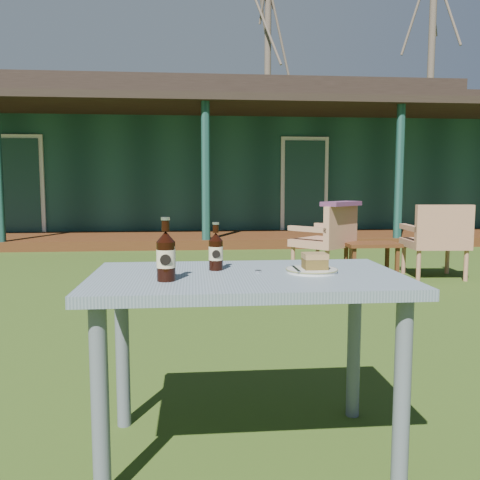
{
  "coord_description": "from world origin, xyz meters",
  "views": [
    {
      "loc": [
        -0.2,
        -3.52,
        1.06
      ],
      "look_at": [
        0.0,
        -1.3,
        0.82
      ],
      "focal_mm": 38.0,
      "sensor_mm": 36.0,
      "label": 1
    }
  ],
  "objects": [
    {
      "name": "fork",
      "position": [
        0.19,
        -1.59,
        0.74
      ],
      "size": [
        0.01,
        0.14,
        0.0
      ],
      "primitive_type": "cube",
      "rotation": [
        0.0,
        0.0,
        -0.01
      ],
      "color": "silver",
      "rests_on": "plate"
    },
    {
      "name": "cake_slice",
      "position": [
        0.27,
        -1.58,
        0.77
      ],
      "size": [
        0.09,
        0.09,
        0.06
      ],
      "color": "brown",
      "rests_on": "plate"
    },
    {
      "name": "cola_bottle_near",
      "position": [
        -0.12,
        -1.49,
        0.8
      ],
      "size": [
        0.06,
        0.06,
        0.19
      ],
      "color": "black",
      "rests_on": "cafe_table"
    },
    {
      "name": "armchair_left",
      "position": [
        1.37,
        2.27,
        0.46
      ],
      "size": [
        0.83,
        0.83,
        0.82
      ],
      "color": "#A87354",
      "rests_on": "ground"
    },
    {
      "name": "plate",
      "position": [
        0.26,
        -1.58,
        0.73
      ],
      "size": [
        0.2,
        0.2,
        0.01
      ],
      "color": "silver",
      "rests_on": "cafe_table"
    },
    {
      "name": "ground",
      "position": [
        0.0,
        0.0,
        0.0
      ],
      "size": [
        80.0,
        80.0,
        0.0
      ],
      "primitive_type": "plane",
      "color": "#334916"
    },
    {
      "name": "side_table",
      "position": [
        1.83,
        2.1,
        0.34
      ],
      "size": [
        0.6,
        0.4,
        0.4
      ],
      "color": "#4A2712",
      "rests_on": "ground"
    },
    {
      "name": "bottle_cap",
      "position": [
        0.05,
        -1.56,
        0.72
      ],
      "size": [
        0.03,
        0.03,
        0.01
      ],
      "primitive_type": "cylinder",
      "color": "silver",
      "rests_on": "cafe_table"
    },
    {
      "name": "cola_bottle_far",
      "position": [
        -0.3,
        -1.71,
        0.81
      ],
      "size": [
        0.07,
        0.07,
        0.23
      ],
      "color": "black",
      "rests_on": "cafe_table"
    },
    {
      "name": "armchair_right",
      "position": [
        2.54,
        1.94,
        0.48
      ],
      "size": [
        0.67,
        0.63,
        0.84
      ],
      "color": "#A87354",
      "rests_on": "ground"
    },
    {
      "name": "tree_mid",
      "position": [
        3.0,
        18.5,
        4.75
      ],
      "size": [
        0.28,
        0.28,
        9.5
      ],
      "primitive_type": "cylinder",
      "color": "brown",
      "rests_on": "ground"
    },
    {
      "name": "pavilion",
      "position": [
        -0.0,
        9.39,
        1.61
      ],
      "size": [
        15.8,
        8.3,
        3.45
      ],
      "color": "#183E37",
      "rests_on": "ground"
    },
    {
      "name": "cafe_table",
      "position": [
        0.0,
        -1.6,
        0.62
      ],
      "size": [
        1.2,
        0.7,
        0.72
      ],
      "color": "slate",
      "rests_on": "ground"
    },
    {
      "name": "floral_throw",
      "position": [
        1.48,
        2.15,
        0.85
      ],
      "size": [
        0.56,
        0.54,
        0.05
      ],
      "primitive_type": "cube",
      "rotation": [
        0.0,
        0.0,
        3.88
      ],
      "color": "#5A2F50",
      "rests_on": "armchair_left"
    },
    {
      "name": "tree_right",
      "position": [
        9.5,
        17.0,
        5.5
      ],
      "size": [
        0.28,
        0.28,
        11.0
      ],
      "primitive_type": "cylinder",
      "color": "brown",
      "rests_on": "ground"
    }
  ]
}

